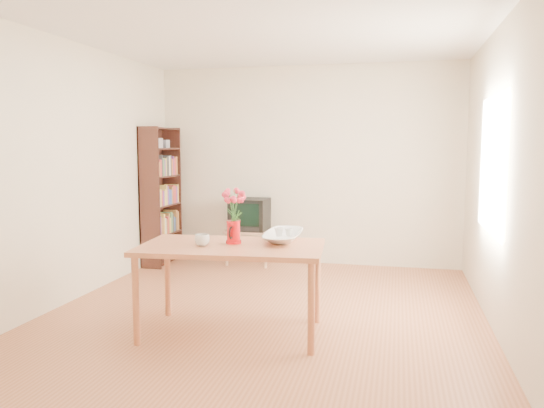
% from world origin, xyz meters
% --- Properties ---
extents(room, '(4.50, 4.50, 4.50)m').
position_xyz_m(room, '(0.03, 0.00, 1.30)').
color(room, brown).
rests_on(room, ground).
extents(table, '(1.56, 0.98, 0.75)m').
position_xyz_m(table, '(-0.14, -0.56, 0.67)').
color(table, '#A25837').
rests_on(table, ground).
extents(tv_stand, '(0.60, 0.45, 0.46)m').
position_xyz_m(tv_stand, '(-0.70, 1.97, 0.39)').
color(tv_stand, tan).
rests_on(tv_stand, ground).
extents(bookshelf, '(0.28, 0.70, 1.80)m').
position_xyz_m(bookshelf, '(-1.85, 1.75, 0.84)').
color(bookshelf, black).
rests_on(bookshelf, ground).
extents(pitcher, '(0.13, 0.20, 0.19)m').
position_xyz_m(pitcher, '(-0.14, -0.48, 0.84)').
color(pitcher, '#BC0B0F').
rests_on(pitcher, table).
extents(flowers, '(0.22, 0.22, 0.31)m').
position_xyz_m(flowers, '(-0.14, -0.48, 1.09)').
color(flowers, '#F33956').
rests_on(flowers, pitcher).
extents(mug, '(0.17, 0.17, 0.10)m').
position_xyz_m(mug, '(-0.36, -0.65, 0.80)').
color(mug, white).
rests_on(mug, table).
extents(bowl, '(0.48, 0.48, 0.44)m').
position_xyz_m(bowl, '(0.23, -0.25, 0.97)').
color(bowl, white).
rests_on(bowl, table).
extents(teacup_a, '(0.09, 0.09, 0.06)m').
position_xyz_m(teacup_a, '(0.19, -0.25, 0.92)').
color(teacup_a, white).
rests_on(teacup_a, bowl).
extents(teacup_b, '(0.08, 0.08, 0.06)m').
position_xyz_m(teacup_b, '(0.28, -0.23, 0.92)').
color(teacup_b, white).
rests_on(teacup_b, bowl).
extents(television, '(0.48, 0.45, 0.41)m').
position_xyz_m(television, '(-0.70, 1.98, 0.67)').
color(television, black).
rests_on(television, tv_stand).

